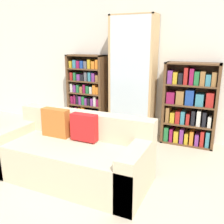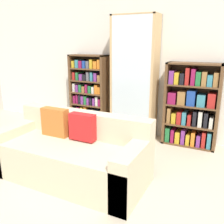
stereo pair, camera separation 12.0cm
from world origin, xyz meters
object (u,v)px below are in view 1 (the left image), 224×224
couch (74,155)px  display_cabinet (133,79)px  bookshelf_left (87,94)px  bookshelf_right (190,106)px  wine_bottle (148,153)px

couch → display_cabinet: (0.15, 1.66, 0.73)m
bookshelf_left → bookshelf_right: bookshelf_left is taller
display_cabinet → wine_bottle: size_ratio=5.54×
bookshelf_left → display_cabinet: bearing=-1.0°
display_cabinet → bookshelf_left: bearing=179.0°
bookshelf_left → bookshelf_right: 1.87m
wine_bottle → display_cabinet: bearing=121.7°
wine_bottle → couch: bearing=-135.4°
display_cabinet → bookshelf_right: (0.96, 0.02, -0.38)m
display_cabinet → wine_bottle: (0.58, -0.95, -0.87)m
bookshelf_right → couch: bearing=-123.4°
couch → display_cabinet: bearing=85.0°
bookshelf_left → wine_bottle: size_ratio=3.79×
bookshelf_left → couch: bearing=-65.6°
bookshelf_right → wine_bottle: bookshelf_right is taller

